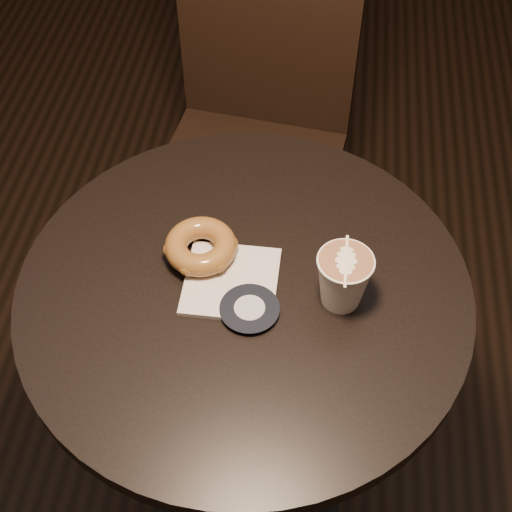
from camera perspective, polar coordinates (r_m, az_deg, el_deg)
name	(u,v)px	position (r m, az deg, el deg)	size (l,w,h in m)	color
cafe_table	(245,353)	(1.26, -0.85, -7.77)	(0.70, 0.70, 0.75)	black
chair	(258,109)	(1.67, 0.18, 11.71)	(0.45, 0.45, 1.02)	black
pastry_bag	(231,281)	(1.09, -2.00, -2.02)	(0.14, 0.14, 0.01)	silver
doughnut	(201,246)	(1.11, -4.45, 0.79)	(0.11, 0.11, 0.04)	brown
latte_cup	(343,280)	(1.05, 6.98, -1.93)	(0.08, 0.08, 0.09)	white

